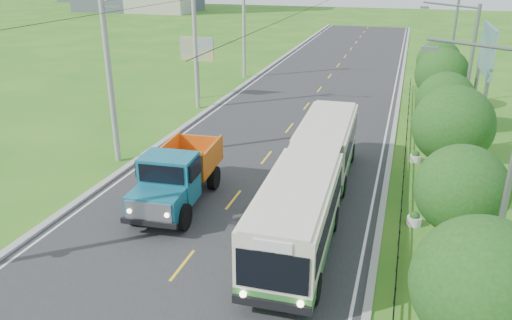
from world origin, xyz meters
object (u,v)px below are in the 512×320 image
at_px(tree_second, 462,193).
at_px(planter_near, 414,219).
at_px(tree_front, 482,289).
at_px(bus, 313,174).
at_px(tree_back, 439,64).
at_px(pole_mid, 196,44).
at_px(dump_truck, 177,173).
at_px(planter_far, 416,119).
at_px(billboard_left, 197,53).
at_px(tree_fourth, 446,104).
at_px(streetlight_far, 450,44).
at_px(streetlight_near, 503,184).
at_px(billboard_right, 486,57).
at_px(tree_fifth, 442,77).
at_px(planter_mid, 416,157).
at_px(streetlight_mid, 465,82).
at_px(pole_near, 110,76).
at_px(tree_third, 453,129).
at_px(pole_far, 244,26).

xyz_separation_m(tree_second, planter_near, (-1.26, 3.86, -3.23)).
height_order(tree_front, bus, tree_front).
bearing_deg(bus, tree_back, 71.93).
height_order(pole_mid, dump_truck, pole_mid).
bearing_deg(tree_second, planter_far, 93.62).
distance_m(planter_near, billboard_left, 25.78).
height_order(tree_fourth, streetlight_far, streetlight_far).
bearing_deg(dump_truck, streetlight_near, -24.54).
relative_size(planter_near, billboard_right, 0.09).
distance_m(tree_second, tree_fifth, 18.00).
bearing_deg(planter_mid, billboard_left, 151.08).
relative_size(streetlight_mid, dump_truck, 1.30).
height_order(pole_near, planter_far, pole_near).
bearing_deg(tree_back, streetlight_near, -88.28).
bearing_deg(tree_third, billboard_right, 78.36).
relative_size(streetlight_near, planter_mid, 13.54).
bearing_deg(bus, tree_fourth, 52.36).
distance_m(pole_mid, streetlight_near, 28.26).
distance_m(tree_fourth, tree_fifth, 6.01).
height_order(tree_front, streetlight_far, streetlight_far).
distance_m(tree_second, streetlight_mid, 11.97).
xyz_separation_m(pole_mid, streetlight_mid, (18.90, -7.00, -0.19)).
relative_size(tree_front, planter_near, 8.36).
relative_size(tree_fifth, planter_far, 8.66).
xyz_separation_m(pole_mid, streetlight_near, (18.90, -21.00, -0.19)).
bearing_deg(streetlight_far, dump_truck, -119.50).
height_order(pole_near, planter_near, pole_near).
xyz_separation_m(streetlight_mid, bus, (-6.70, -8.03, -3.01)).
height_order(tree_fourth, dump_truck, tree_fourth).
bearing_deg(pole_far, billboard_right, -32.30).
bearing_deg(tree_back, streetlight_far, 67.08).
distance_m(streetlight_far, planter_mid, 14.88).
relative_size(streetlight_mid, billboard_left, 1.74).
relative_size(tree_third, tree_fifth, 1.03).
height_order(tree_back, dump_truck, tree_back).
bearing_deg(planter_far, streetlight_near, -84.70).
xyz_separation_m(tree_third, billboard_right, (2.44, 11.86, 1.36)).
height_order(tree_front, tree_third, tree_third).
distance_m(streetlight_near, streetlight_mid, 14.00).
bearing_deg(streetlight_near, tree_fourth, 93.18).
relative_size(pole_mid, tree_third, 1.67).
height_order(tree_second, planter_mid, tree_second).
height_order(billboard_right, dump_truck, billboard_right).
bearing_deg(tree_third, planter_near, -120.41).
bearing_deg(tree_fourth, pole_far, 133.85).
bearing_deg(streetlight_far, tree_fifth, -95.71).
xyz_separation_m(planter_mid, billboard_left, (-18.10, 10.00, 3.58)).
bearing_deg(tree_fourth, planter_near, -98.77).
bearing_deg(billboard_left, streetlight_far, 11.23).
distance_m(tree_back, streetlight_far, 2.37).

